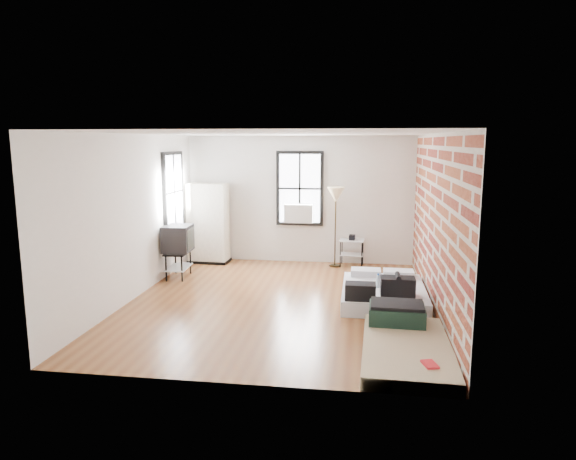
# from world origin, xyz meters

# --- Properties ---
(ground) EXTENTS (6.00, 6.00, 0.00)m
(ground) POSITION_xyz_m (0.00, 0.00, 0.00)
(ground) COLOR brown
(ground) RESTS_ON ground
(room_shell) EXTENTS (5.02, 6.02, 2.80)m
(room_shell) POSITION_xyz_m (0.23, 0.36, 1.74)
(room_shell) COLOR silver
(room_shell) RESTS_ON ground
(mattress_main) EXTENTS (1.38, 1.87, 0.60)m
(mattress_main) POSITION_xyz_m (1.75, 0.27, 0.16)
(mattress_main) COLOR white
(mattress_main) RESTS_ON ground
(mattress_bare) EXTENTS (1.17, 2.12, 0.45)m
(mattress_bare) POSITION_xyz_m (1.93, -1.78, 0.14)
(mattress_bare) COLOR tan
(mattress_bare) RESTS_ON ground
(wardrobe) EXTENTS (0.91, 0.54, 1.77)m
(wardrobe) POSITION_xyz_m (-2.00, 2.65, 0.88)
(wardrobe) COLOR black
(wardrobe) RESTS_ON ground
(side_table) EXTENTS (0.54, 0.45, 0.68)m
(side_table) POSITION_xyz_m (1.17, 2.72, 0.46)
(side_table) COLOR black
(side_table) RESTS_ON ground
(floor_lamp) EXTENTS (0.37, 0.37, 1.72)m
(floor_lamp) POSITION_xyz_m (0.81, 2.65, 1.47)
(floor_lamp) COLOR black
(floor_lamp) RESTS_ON ground
(tv_stand) EXTENTS (0.56, 0.77, 1.05)m
(tv_stand) POSITION_xyz_m (-2.21, 1.29, 0.75)
(tv_stand) COLOR black
(tv_stand) RESTS_ON ground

